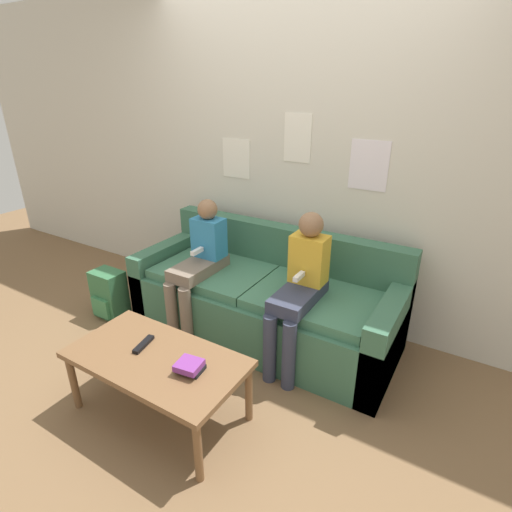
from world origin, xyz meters
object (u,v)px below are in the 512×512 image
(coffee_table, at_px, (156,363))
(person_right, at_px, (300,286))
(person_left, at_px, (199,262))
(tv_remote, at_px, (144,344))
(backpack, at_px, (109,294))
(couch, at_px, (265,301))

(coffee_table, bearing_deg, person_right, 60.92)
(person_left, xyz_separation_m, tv_remote, (0.23, -0.82, -0.16))
(coffee_table, relative_size, tv_remote, 5.93)
(tv_remote, bearing_deg, person_right, 41.99)
(person_left, relative_size, backpack, 2.54)
(couch, xyz_separation_m, person_right, (0.38, -0.19, 0.32))
(couch, distance_m, backpack, 1.34)
(person_left, distance_m, backpack, 0.91)
(coffee_table, height_order, person_left, person_left)
(person_left, distance_m, tv_remote, 0.87)
(backpack, bearing_deg, couch, 20.21)
(person_right, distance_m, tv_remote, 1.05)
(tv_remote, bearing_deg, coffee_table, -27.15)
(tv_remote, bearing_deg, couch, 65.43)
(person_left, bearing_deg, person_right, 0.49)
(coffee_table, xyz_separation_m, person_left, (-0.36, 0.86, 0.21))
(coffee_table, bearing_deg, backpack, 152.42)
(coffee_table, bearing_deg, person_left, 113.03)
(person_left, bearing_deg, couch, 23.23)
(couch, relative_size, coffee_table, 1.96)
(backpack, bearing_deg, coffee_table, -27.58)
(coffee_table, height_order, tv_remote, tv_remote)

